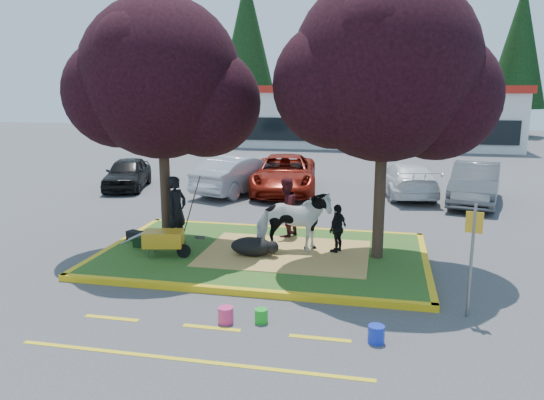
% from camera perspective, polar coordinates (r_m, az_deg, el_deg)
% --- Properties ---
extents(ground, '(90.00, 90.00, 0.00)m').
position_cam_1_polar(ground, '(13.83, -0.99, -6.18)').
color(ground, '#424244').
rests_on(ground, ground).
extents(median_island, '(8.00, 5.00, 0.15)m').
position_cam_1_polar(median_island, '(13.80, -0.99, -5.89)').
color(median_island, '#255019').
rests_on(median_island, ground).
extents(curb_near, '(8.30, 0.16, 0.15)m').
position_cam_1_polar(curb_near, '(11.45, -3.93, -9.78)').
color(curb_near, yellow).
rests_on(curb_near, ground).
extents(curb_far, '(8.30, 0.16, 0.15)m').
position_cam_1_polar(curb_far, '(16.22, 1.06, -3.13)').
color(curb_far, yellow).
rests_on(curb_far, ground).
extents(curb_left, '(0.16, 5.30, 0.15)m').
position_cam_1_polar(curb_left, '(15.21, -16.20, -4.67)').
color(curb_left, yellow).
rests_on(curb_left, ground).
extents(curb_right, '(0.16, 5.30, 0.15)m').
position_cam_1_polar(curb_right, '(13.53, 16.23, -6.76)').
color(curb_right, yellow).
rests_on(curb_right, ground).
extents(straw_bedding, '(4.20, 3.00, 0.01)m').
position_cam_1_polar(straw_bedding, '(13.66, 1.47, -5.73)').
color(straw_bedding, tan).
rests_on(straw_bedding, median_island).
extents(tree_purple_left, '(5.06, 4.20, 6.51)m').
position_cam_1_polar(tree_purple_left, '(14.36, -11.81, 11.95)').
color(tree_purple_left, black).
rests_on(tree_purple_left, median_island).
extents(tree_purple_right, '(5.30, 4.40, 6.82)m').
position_cam_1_polar(tree_purple_right, '(12.97, 12.13, 12.83)').
color(tree_purple_right, black).
rests_on(tree_purple_right, median_island).
extents(fire_lane_stripe_a, '(1.10, 0.12, 0.01)m').
position_cam_1_polar(fire_lane_stripe_a, '(10.83, -16.84, -12.06)').
color(fire_lane_stripe_a, yellow).
rests_on(fire_lane_stripe_a, ground).
extents(fire_lane_stripe_b, '(1.10, 0.12, 0.01)m').
position_cam_1_polar(fire_lane_stripe_b, '(10.07, -6.51, -13.50)').
color(fire_lane_stripe_b, yellow).
rests_on(fire_lane_stripe_b, ground).
extents(fire_lane_stripe_c, '(1.10, 0.12, 0.01)m').
position_cam_1_polar(fire_lane_stripe_c, '(9.67, 5.19, -14.60)').
color(fire_lane_stripe_c, yellow).
rests_on(fire_lane_stripe_c, ground).
extents(fire_lane_long, '(6.00, 0.10, 0.01)m').
position_cam_1_polar(fire_lane_long, '(9.07, -9.00, -16.64)').
color(fire_lane_long, yellow).
rests_on(fire_lane_long, ground).
extents(retail_building, '(20.40, 8.40, 4.40)m').
position_cam_1_polar(retail_building, '(40.84, 10.76, 8.99)').
color(retail_building, silver).
rests_on(retail_building, ground).
extents(treeline, '(46.58, 7.80, 14.63)m').
position_cam_1_polar(treeline, '(50.54, 10.40, 15.79)').
color(treeline, black).
rests_on(treeline, ground).
extents(cow, '(2.03, 1.23, 1.60)m').
position_cam_1_polar(cow, '(13.57, 2.30, -2.35)').
color(cow, silver).
rests_on(cow, median_island).
extents(calf, '(1.25, 1.00, 0.47)m').
position_cam_1_polar(calf, '(13.42, -2.16, -5.03)').
color(calf, black).
rests_on(calf, median_island).
extents(handler, '(0.64, 0.79, 1.86)m').
position_cam_1_polar(handler, '(14.45, -10.21, -1.12)').
color(handler, black).
rests_on(handler, median_island).
extents(visitor_a, '(0.89, 0.99, 1.69)m').
position_cam_1_polar(visitor_a, '(14.96, 1.49, -0.82)').
color(visitor_a, '#4C151E').
rests_on(visitor_a, median_island).
extents(visitor_b, '(0.60, 0.80, 1.27)m').
position_cam_1_polar(visitor_b, '(13.67, 7.08, -3.05)').
color(visitor_b, black).
rests_on(visitor_b, median_island).
extents(wheelbarrow, '(1.74, 0.77, 0.66)m').
position_cam_1_polar(wheelbarrow, '(13.56, -11.56, -4.13)').
color(wheelbarrow, black).
rests_on(wheelbarrow, median_island).
extents(gear_bag_dark, '(0.56, 0.42, 0.25)m').
position_cam_1_polar(gear_bag_dark, '(15.24, -14.44, -3.74)').
color(gear_bag_dark, black).
rests_on(gear_bag_dark, median_island).
extents(gear_bag_green, '(0.55, 0.38, 0.27)m').
position_cam_1_polar(gear_bag_green, '(14.62, -13.65, -4.34)').
color(gear_bag_green, black).
rests_on(gear_bag_green, median_island).
extents(sign_post, '(0.31, 0.11, 2.23)m').
position_cam_1_polar(sign_post, '(10.66, 20.73, -4.96)').
color(sign_post, slate).
rests_on(sign_post, ground).
extents(bucket_green, '(0.31, 0.31, 0.27)m').
position_cam_1_polar(bucket_green, '(10.16, -1.16, -12.35)').
color(bucket_green, green).
rests_on(bucket_green, ground).
extents(bucket_pink, '(0.35, 0.35, 0.31)m').
position_cam_1_polar(bucket_pink, '(10.17, -4.99, -12.24)').
color(bucket_pink, '#E63377').
rests_on(bucket_pink, ground).
extents(bucket_blue, '(0.34, 0.34, 0.31)m').
position_cam_1_polar(bucket_blue, '(9.61, 11.15, -13.97)').
color(bucket_blue, '#1831C3').
rests_on(bucket_blue, ground).
extents(car_black, '(2.50, 4.18, 1.33)m').
position_cam_1_polar(car_black, '(23.73, -15.29, 2.79)').
color(car_black, black).
rests_on(car_black, ground).
extents(car_silver, '(3.15, 4.95, 1.54)m').
position_cam_1_polar(car_silver, '(21.99, -3.51, 2.76)').
color(car_silver, '#ACAEB4').
rests_on(car_silver, ground).
extents(car_red, '(3.26, 5.83, 1.54)m').
position_cam_1_polar(car_red, '(22.10, 1.34, 2.82)').
color(car_red, maroon).
rests_on(car_red, ground).
extents(car_white, '(2.69, 4.90, 1.35)m').
position_cam_1_polar(car_white, '(22.08, 14.22, 2.19)').
color(car_white, white).
rests_on(car_white, ground).
extents(car_grey, '(2.55, 4.86, 1.52)m').
position_cam_1_polar(car_grey, '(21.32, 21.00, 1.65)').
color(car_grey, '#4E5155').
rests_on(car_grey, ground).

